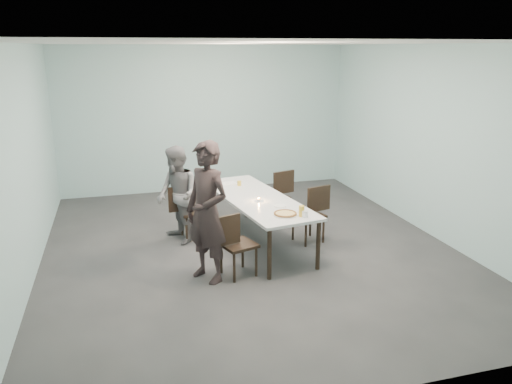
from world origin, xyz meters
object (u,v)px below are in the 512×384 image
object	(u,v)px
chair_near_right	(313,210)
pizza	(285,214)
side_plate	(280,206)
diner_far	(177,195)
table	(256,201)
water_tumbler	(305,214)
chair_near_left	(233,241)
chair_far_left	(189,208)
amber_tumbler	(239,183)
diner_near	(207,212)
tealight	(259,200)
beer_glass	(302,211)
chair_far_right	(278,192)

from	to	relation	value
chair_near_right	pizza	distance (m)	1.12
side_plate	diner_far	bearing A→B (deg)	145.56
table	water_tumbler	bearing A→B (deg)	-70.79
table	chair_near_right	bearing A→B (deg)	-7.92
chair_near_left	diner_far	distance (m)	1.56
table	chair_far_left	bearing A→B (deg)	152.78
chair_far_left	chair_near_right	size ratio (longest dim) A/B	1.00
diner_far	side_plate	xyz separation A→B (m)	(1.35, -0.93, -0.00)
table	chair_near_left	size ratio (longest dim) A/B	3.11
chair_near_left	water_tumbler	size ratio (longest dim) A/B	9.67
chair_near_left	chair_far_left	world-z (taller)	same
chair_near_right	pizza	xyz separation A→B (m)	(-0.73, -0.80, 0.27)
chair_far_left	amber_tumbler	world-z (taller)	chair_far_left
amber_tumbler	diner_near	bearing A→B (deg)	-116.08
chair_near_left	diner_near	world-z (taller)	diner_near
chair_near_left	amber_tumbler	world-z (taller)	chair_near_left
chair_far_left	side_plate	distance (m)	1.58
pizza	diner_near	bearing A→B (deg)	-174.61
diner_far	side_plate	distance (m)	1.64
table	tealight	distance (m)	0.23
side_plate	beer_glass	xyz separation A→B (m)	(0.14, -0.51, 0.07)
chair_near_right	beer_glass	xyz separation A→B (m)	(-0.54, -0.91, 0.32)
table	beer_glass	world-z (taller)	beer_glass
chair_far_right	beer_glass	distance (m)	2.05
beer_glass	chair_near_right	bearing A→B (deg)	59.29
chair_far_left	diner_far	size ratio (longest dim) A/B	0.57
amber_tumbler	diner_far	bearing A→B (deg)	-163.48
pizza	chair_far_left	bearing A→B (deg)	128.15
chair_far_left	diner_near	size ratio (longest dim) A/B	0.47
table	diner_near	xyz separation A→B (m)	(-0.94, -1.03, 0.23)
chair_near_left	beer_glass	distance (m)	1.00
chair_far_left	chair_far_right	world-z (taller)	same
chair_near_left	water_tumbler	world-z (taller)	chair_near_left
diner_far	pizza	distance (m)	1.85
chair_near_left	side_plate	size ratio (longest dim) A/B	4.83
chair_far_right	diner_near	world-z (taller)	diner_near
diner_far	water_tumbler	xyz separation A→B (m)	(1.53, -1.48, 0.04)
side_plate	chair_far_right	bearing A→B (deg)	72.41
chair_near_right	amber_tumbler	bearing A→B (deg)	-55.84
table	water_tumbler	distance (m)	1.14
diner_near	tealight	world-z (taller)	diner_near
chair_far_left	water_tumbler	world-z (taller)	chair_far_left
diner_near	pizza	size ratio (longest dim) A/B	5.42
beer_glass	tealight	bearing A→B (deg)	113.79
diner_near	amber_tumbler	world-z (taller)	diner_near
beer_glass	tealight	distance (m)	0.90
table	chair_far_right	world-z (taller)	chair_far_right
side_plate	tealight	xyz separation A→B (m)	(-0.23, 0.32, 0.02)
amber_tumbler	tealight	bearing A→B (deg)	-85.83
table	side_plate	bearing A→B (deg)	-68.86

